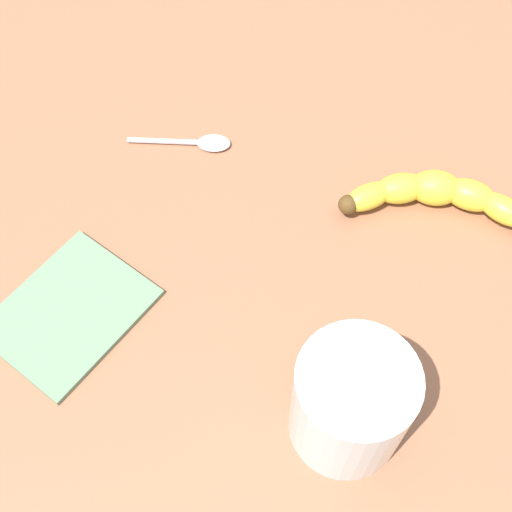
% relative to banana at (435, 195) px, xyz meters
% --- Properties ---
extents(wooden_tabletop, '(1.20, 1.20, 0.03)m').
position_rel_banana_xyz_m(wooden_tabletop, '(0.05, 0.12, -0.03)').
color(wooden_tabletop, '#905C40').
rests_on(wooden_tabletop, ground).
extents(banana, '(0.14, 0.15, 0.04)m').
position_rel_banana_xyz_m(banana, '(0.00, 0.00, 0.00)').
color(banana, yellow).
rests_on(banana, wooden_tabletop).
extents(smoothie_glass, '(0.09, 0.09, 0.11)m').
position_rel_banana_xyz_m(smoothie_glass, '(-0.12, 0.22, 0.04)').
color(smoothie_glass, silver).
rests_on(smoothie_glass, wooden_tabletop).
extents(teaspoon, '(0.08, 0.10, 0.01)m').
position_rel_banana_xyz_m(teaspoon, '(0.20, 0.14, -0.01)').
color(teaspoon, silver).
rests_on(teaspoon, wooden_tabletop).
extents(folded_napkin, '(0.15, 0.16, 0.01)m').
position_rel_banana_xyz_m(folded_napkin, '(0.11, 0.36, -0.02)').
color(folded_napkin, slate).
rests_on(folded_napkin, wooden_tabletop).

